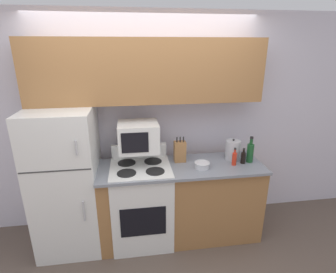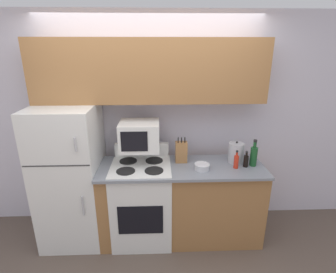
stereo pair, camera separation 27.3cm
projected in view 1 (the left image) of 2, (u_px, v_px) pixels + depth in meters
name	position (u px, v px, depth m)	size (l,w,h in m)	color
ground_plane	(155.00, 254.00, 2.88)	(12.00, 12.00, 0.00)	brown
wall_back	(147.00, 124.00, 3.17)	(8.00, 0.05, 2.55)	silver
lower_cabinets	(180.00, 201.00, 3.05)	(1.81, 0.62, 0.92)	#9E6B3D
refrigerator	(68.00, 180.00, 2.84)	(0.66, 0.74, 1.59)	white
upper_cabinets	(147.00, 71.00, 2.77)	(2.47, 0.36, 0.66)	#9E6B3D
stove	(142.00, 203.00, 2.97)	(0.65, 0.60, 1.09)	white
microwave	(138.00, 137.00, 2.80)	(0.42, 0.38, 0.30)	white
knife_block	(180.00, 151.00, 2.95)	(0.13, 0.10, 0.30)	#9E6B3D
bowl	(202.00, 165.00, 2.81)	(0.16, 0.16, 0.07)	silver
bottle_soy_sauce	(243.00, 157.00, 2.92)	(0.05, 0.05, 0.18)	black
bottle_wine_green	(250.00, 152.00, 2.94)	(0.08, 0.08, 0.30)	#194C23
bottle_hot_sauce	(234.00, 158.00, 2.87)	(0.05, 0.05, 0.20)	red
kettle	(233.00, 150.00, 3.01)	(0.17, 0.17, 0.25)	#B7B7BC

